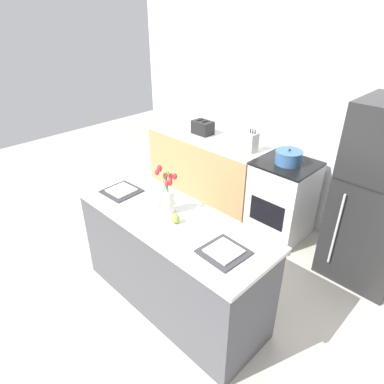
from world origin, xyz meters
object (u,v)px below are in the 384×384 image
Objects in this scene: toaster at (203,127)px; pear_figurine at (175,218)px; plate_setting_left at (122,191)px; plate_setting_right at (224,252)px; cooking_pot at (289,157)px; stove_range at (282,199)px; knife_block at (252,143)px; refrigerator at (379,198)px; flower_vase at (168,197)px.

pear_figurine is at bearing -52.34° from toaster.
plate_setting_left is 1.00× the size of plate_setting_right.
plate_setting_right is at bearing -73.20° from cooking_pot.
plate_setting_right is at bearing -43.18° from toaster.
stove_range is 3.19× the size of cooking_pot.
pear_figurine is (0.00, -1.63, 0.52)m from stove_range.
knife_block is at bearing 106.18° from pear_figurine.
refrigerator reaches higher than toaster.
cooking_pot is at bearing -58.93° from stove_range.
knife_block is (0.81, -0.05, 0.03)m from toaster.
knife_block is (-0.47, 1.61, 0.05)m from pear_figurine.
pear_figurine is at bearing 0.74° from plate_setting_left.
toaster reaches higher than plate_setting_right.
plate_setting_right is 1.07× the size of cooking_pot.
pear_figurine is at bearing -73.82° from knife_block.
cooking_pot reaches higher than pear_figurine.
stove_range is 1.69m from flower_vase.
cooking_pot is at bearing 89.89° from pear_figurine.
knife_block reaches higher than cooking_pot.
refrigerator is 5.69× the size of plate_setting_right.
flower_vase is 1.57m from knife_block.
knife_block is at bearing 81.65° from plate_setting_left.
pear_figurine is 0.70m from plate_setting_left.
refrigerator reaches higher than plate_setting_right.
toaster is at bearing 179.52° from refrigerator.
refrigerator is at bearing 59.93° from pear_figurine.
knife_block is at bearing -178.86° from refrigerator.
cooking_pot is (-0.49, 1.63, 0.04)m from plate_setting_right.
stove_range is 1.78m from plate_setting_right.
knife_block is at bearing -178.05° from cooking_pot.
refrigerator is at bearing 1.14° from knife_block.
pear_figurine is 0.37× the size of plate_setting_right.
toaster is at bearing 125.13° from flower_vase.
plate_setting_left is 1.20m from plate_setting_right.
plate_setting_right reaches higher than stove_range.
stove_range is at bearing 84.33° from flower_vase.
plate_setting_right is 1.88m from knife_block.
pear_figurine reaches higher than stove_range.
plate_setting_right is 2.43m from toaster.
stove_range is at bearing 90.13° from pear_figurine.
flower_vase is 3.66× the size of pear_figurine.
flower_vase is at bearing 157.44° from pear_figurine.
stove_range is 1.71m from pear_figurine.
knife_block reaches higher than plate_setting_right.
plate_setting_left is at bearing -172.11° from flower_vase.
flower_vase is 1.94m from toaster.
stove_range is 8.00× the size of pear_figurine.
stove_range is at bearing 66.94° from plate_setting_left.
flower_vase is 0.20m from pear_figurine.
refrigerator is 6.09× the size of cooking_pot.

